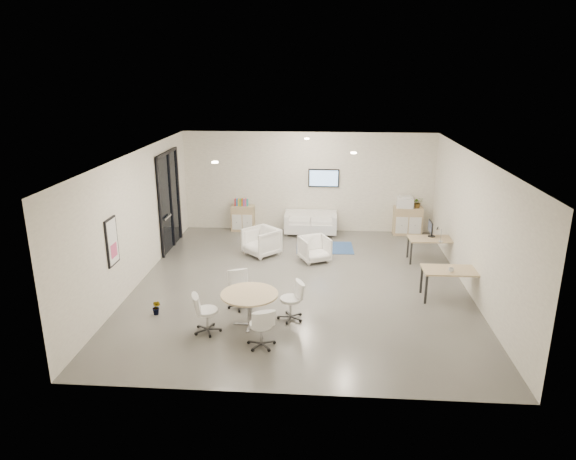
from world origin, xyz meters
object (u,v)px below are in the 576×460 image
(loveseat, at_px, (311,224))
(armchair_right, at_px, (315,248))
(desk_front, at_px, (453,273))
(armchair_left, at_px, (261,240))
(desk_rear, at_px, (432,241))
(sideboard_right, at_px, (408,221))
(round_table, at_px, (249,297))
(sideboard_left, at_px, (243,218))

(loveseat, distance_m, armchair_right, 2.45)
(loveseat, height_order, desk_front, desk_front)
(armchair_left, distance_m, desk_rear, 4.73)
(loveseat, xyz_separation_m, armchair_left, (-1.33, -2.06, 0.10))
(sideboard_right, bearing_deg, round_table, -122.71)
(desk_rear, height_order, desk_front, desk_front)
(sideboard_right, xyz_separation_m, loveseat, (-3.09, -0.17, -0.11))
(desk_front, bearing_deg, armchair_left, 150.45)
(desk_rear, bearing_deg, sideboard_right, 93.18)
(armchair_right, relative_size, desk_front, 0.54)
(loveseat, xyz_separation_m, desk_rear, (3.38, -2.25, 0.27))
(armchair_left, xyz_separation_m, desk_front, (4.72, -2.61, 0.22))
(armchair_left, distance_m, round_table, 4.23)
(sideboard_left, height_order, round_table, sideboard_left)
(sideboard_left, relative_size, desk_front, 0.60)
(sideboard_right, height_order, loveseat, sideboard_right)
(sideboard_right, distance_m, armchair_left, 4.95)
(armchair_right, bearing_deg, sideboard_right, 17.05)
(loveseat, relative_size, round_table, 1.40)
(armchair_left, bearing_deg, desk_front, 15.19)
(armchair_right, height_order, desk_rear, armchair_right)
(armchair_left, height_order, armchair_right, armchair_left)
(sideboard_right, height_order, desk_rear, sideboard_right)
(desk_front, bearing_deg, armchair_right, 144.51)
(armchair_left, xyz_separation_m, round_table, (0.27, -4.22, 0.20))
(desk_front, bearing_deg, sideboard_right, 92.92)
(sideboard_left, bearing_deg, round_table, -79.83)
(armchair_right, bearing_deg, desk_rear, -21.47)
(armchair_left, distance_m, armchair_right, 1.56)
(loveseat, bearing_deg, armchair_left, -122.47)
(armchair_right, xyz_separation_m, desk_front, (3.20, -2.23, 0.27))
(armchair_left, distance_m, desk_front, 5.40)
(armchair_left, relative_size, round_table, 0.73)
(loveseat, relative_size, desk_rear, 1.25)
(sideboard_left, xyz_separation_m, armchair_right, (2.41, -2.64, -0.04))
(armchair_left, height_order, desk_rear, armchair_left)
(loveseat, relative_size, desk_front, 1.19)
(sideboard_right, bearing_deg, desk_rear, -82.96)
(loveseat, distance_m, desk_front, 5.78)
(loveseat, height_order, armchair_right, armchair_right)
(armchair_right, xyz_separation_m, round_table, (-1.24, -3.84, 0.25))
(round_table, bearing_deg, desk_rear, 42.23)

